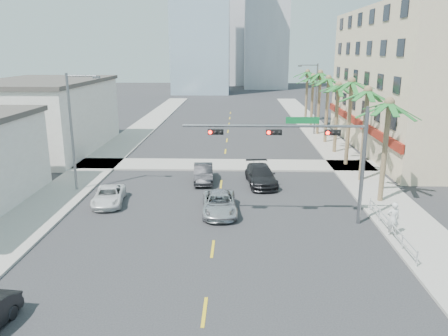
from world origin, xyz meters
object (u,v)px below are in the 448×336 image
object	(u,v)px
car_lane_right	(261,175)
traffic_signal_mast	(311,145)
car_lane_center	(219,203)
car_parked_far	(109,196)
car_lane_left	(203,173)
pedestrian	(393,219)

from	to	relation	value
car_lane_right	traffic_signal_mast	bearing A→B (deg)	-78.80
car_lane_center	car_lane_right	size ratio (longest dim) A/B	0.92
traffic_signal_mast	car_parked_far	distance (m)	14.63
car_lane_left	car_lane_right	world-z (taller)	car_lane_right
car_lane_center	car_lane_right	bearing A→B (deg)	60.79
traffic_signal_mast	car_parked_far	bearing A→B (deg)	167.12
car_lane_left	car_lane_right	distance (m)	4.77
car_parked_far	car_lane_right	size ratio (longest dim) A/B	0.81
car_lane_left	traffic_signal_mast	bearing A→B (deg)	-54.68
car_lane_center	car_lane_left	bearing A→B (deg)	98.74
pedestrian	car_lane_right	bearing A→B (deg)	-56.77
traffic_signal_mast	car_lane_left	distance (m)	12.18
traffic_signal_mast	car_lane_right	bearing A→B (deg)	107.40
car_parked_far	car_lane_left	xyz separation A→B (m)	(6.30, 5.64, 0.12)
car_lane_left	pedestrian	bearing A→B (deg)	-46.74
car_parked_far	car_lane_left	world-z (taller)	car_lane_left
traffic_signal_mast	pedestrian	size ratio (longest dim) A/B	5.52
car_parked_far	car_lane_right	world-z (taller)	car_lane_right
traffic_signal_mast	car_lane_right	distance (m)	9.56
car_lane_center	car_parked_far	bearing A→B (deg)	164.93
car_parked_far	car_lane_left	size ratio (longest dim) A/B	0.98
traffic_signal_mast	car_lane_right	world-z (taller)	traffic_signal_mast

